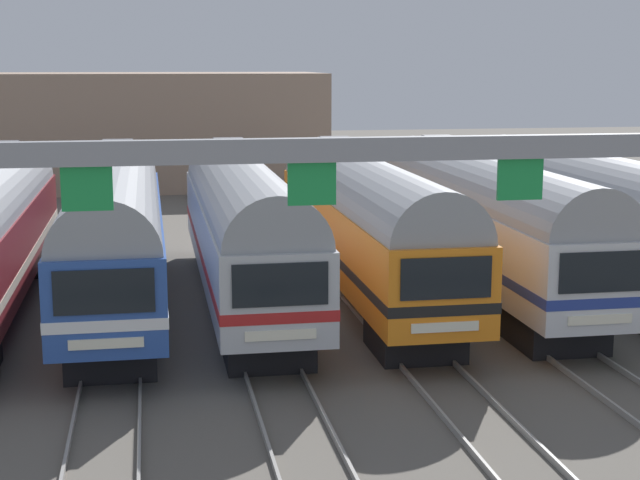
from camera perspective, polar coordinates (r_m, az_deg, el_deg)
The scene contains 9 objects.
ground_plane at distance 32.41m, azimuth -0.91°, elevation -3.60°, with size 160.00×160.00×0.00m, color #5B564F.
track_bed at distance 48.92m, azimuth -4.07°, elevation 1.24°, with size 21.72×70.00×0.15m.
commuter_train_blue at distance 31.49m, azimuth -11.88°, elevation 0.76°, with size 2.88×18.06×5.05m.
commuter_train_stainless at distance 31.61m, azimuth -4.54°, elevation 0.99°, with size 2.88×18.06×5.05m.
commuter_train_orange at distance 32.24m, azimuth 2.63°, elevation 1.20°, with size 2.88×18.06×5.05m.
commuter_train_silver at distance 33.35m, azimuth 9.43°, elevation 1.38°, with size 2.88×18.06×5.05m.
commuter_train_white at distance 34.89m, azimuth 15.70°, elevation 1.52°, with size 2.88×18.06×4.77m.
catenary_gantry at distance 18.41m, azimuth 5.74°, elevation 2.56°, with size 25.45×0.44×6.97m.
maintenance_building at distance 63.32m, azimuth -10.83°, elevation 6.36°, with size 23.66×10.00×7.15m, color gray.
Camera 1 is at (-4.97, -31.05, 7.84)m, focal length 54.60 mm.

